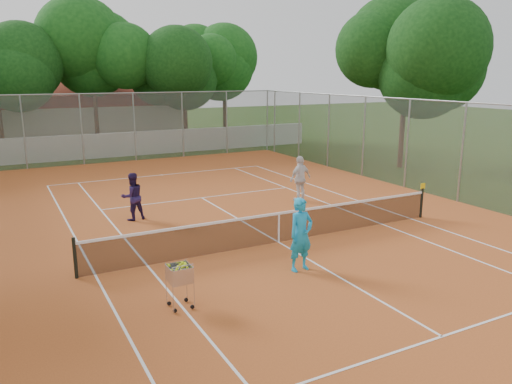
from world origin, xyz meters
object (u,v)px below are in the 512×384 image
tennis_net (279,227)px  player_far_left (132,197)px  player_near (301,235)px  player_far_right (300,179)px  ball_hopper (180,285)px  clubhouse (70,112)px

tennis_net → player_far_left: size_ratio=7.01×
tennis_net → player_near: size_ratio=6.08×
player_far_left → player_far_right: (6.71, -0.44, 0.08)m
player_far_right → ball_hopper: (-7.53, -6.88, -0.38)m
player_far_right → tennis_net: bearing=37.5°
clubhouse → ball_hopper: size_ratio=15.17×
tennis_net → ball_hopper: 5.00m
player_near → player_far_right: 7.42m
player_far_left → player_far_right: bearing=166.5°
clubhouse → ball_hopper: clubhouse is taller
player_near → player_far_left: 7.23m
clubhouse → ball_hopper: bearing=-93.9°
player_near → ball_hopper: bearing=-175.4°
ball_hopper → tennis_net: bearing=49.3°
tennis_net → ball_hopper: size_ratio=10.99×
clubhouse → player_far_left: (-1.33, -24.47, -1.33)m
player_near → tennis_net: bearing=69.1°
clubhouse → player_far_left: size_ratio=9.68×
ball_hopper → player_far_left: bearing=98.9°
clubhouse → ball_hopper: (-2.14, -31.79, -1.64)m
player_near → ball_hopper: size_ratio=1.81×
player_far_left → ball_hopper: bearing=73.9°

